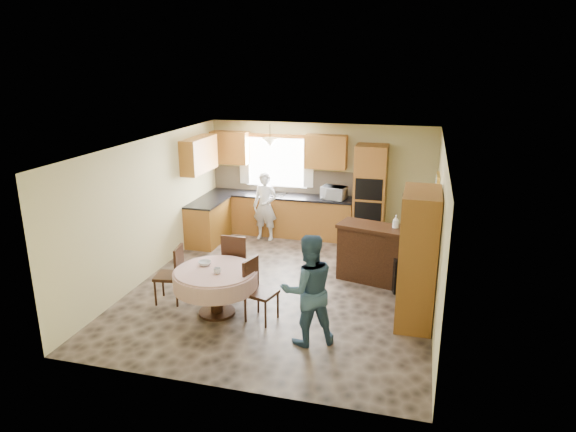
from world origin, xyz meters
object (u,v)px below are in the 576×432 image
(oven_tower, at_px, (370,195))
(person_dining, at_px, (308,290))
(chair_right, at_px, (257,287))
(person_sink, at_px, (265,206))
(sideboard, at_px, (376,256))
(chair_left, at_px, (173,271))
(cupboard, at_px, (418,258))
(dining_table, at_px, (216,280))
(chair_back, at_px, (237,260))

(oven_tower, bearing_deg, person_dining, -94.57)
(chair_right, height_order, person_sink, person_sink)
(sideboard, xyz_separation_m, chair_left, (-3.09, -1.67, 0.04))
(cupboard, bearing_deg, chair_right, -165.74)
(cupboard, xyz_separation_m, dining_table, (-2.98, -0.59, -0.44))
(dining_table, distance_m, chair_right, 0.67)
(chair_left, xyz_separation_m, person_sink, (0.52, 3.33, 0.22))
(chair_left, bearing_deg, person_dining, 65.95)
(chair_back, bearing_deg, oven_tower, -120.50)
(dining_table, distance_m, person_dining, 1.64)
(chair_right, bearing_deg, cupboard, -61.14)
(sideboard, distance_m, chair_left, 3.51)
(chair_right, distance_m, person_sink, 3.67)
(chair_left, bearing_deg, chair_back, 117.39)
(dining_table, xyz_separation_m, person_sink, (-0.31, 3.54, 0.18))
(chair_right, xyz_separation_m, person_dining, (0.89, -0.46, 0.27))
(chair_left, distance_m, chair_right, 1.51)
(cupboard, bearing_deg, dining_table, -168.81)
(cupboard, bearing_deg, person_dining, -143.73)
(oven_tower, bearing_deg, chair_left, -126.33)
(chair_left, xyz_separation_m, person_dining, (2.38, -0.66, 0.27))
(sideboard, height_order, chair_back, chair_back)
(person_dining, bearing_deg, chair_right, -54.92)
(cupboard, relative_size, chair_right, 2.11)
(cupboard, relative_size, person_dining, 1.27)
(chair_back, bearing_deg, cupboard, 175.99)
(cupboard, xyz_separation_m, person_dining, (-1.42, -1.04, -0.21))
(dining_table, bearing_deg, sideboard, 39.81)
(person_sink, bearing_deg, oven_tower, 12.95)
(person_sink, xyz_separation_m, person_dining, (1.87, -3.99, 0.05))
(chair_back, distance_m, person_dining, 2.01)
(oven_tower, distance_m, person_dining, 4.40)
(person_dining, bearing_deg, cupboard, -171.53)
(cupboard, distance_m, person_dining, 1.77)
(chair_left, height_order, person_sink, person_sink)
(dining_table, bearing_deg, oven_tower, 64.11)
(chair_back, distance_m, person_sink, 2.73)
(chair_back, height_order, chair_right, chair_back)
(person_dining, bearing_deg, chair_back, -67.92)
(chair_back, height_order, person_dining, person_dining)
(sideboard, distance_m, person_dining, 2.46)
(cupboard, height_order, person_sink, cupboard)
(chair_left, bearing_deg, sideboard, 109.95)
(sideboard, relative_size, dining_table, 1.05)
(dining_table, height_order, chair_left, chair_left)
(chair_back, bearing_deg, person_dining, 140.58)
(oven_tower, xyz_separation_m, person_sink, (-2.22, -0.39, -0.31))
(chair_left, bearing_deg, chair_right, 73.58)
(dining_table, distance_m, chair_back, 0.83)
(oven_tower, height_order, dining_table, oven_tower)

